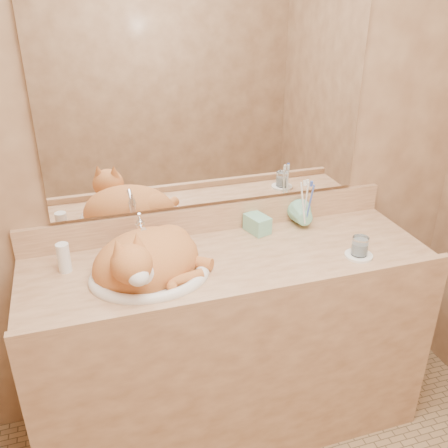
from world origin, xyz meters
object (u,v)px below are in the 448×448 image
object	(u,v)px
vanity_counter	(230,346)
toothbrush_cup	(305,220)
water_glass	(360,246)
soap_dispenser	(266,219)
cat	(146,258)
sink_basin	(149,260)

from	to	relation	value
vanity_counter	toothbrush_cup	world-z (taller)	toothbrush_cup
toothbrush_cup	water_glass	xyz separation A→B (m)	(0.10, -0.27, -0.00)
vanity_counter	soap_dispenser	size ratio (longest dim) A/B	9.55
cat	water_glass	distance (m)	0.83
cat	water_glass	world-z (taller)	cat
vanity_counter	cat	size ratio (longest dim) A/B	3.82
soap_dispenser	water_glass	size ratio (longest dim) A/B	2.24
vanity_counter	toothbrush_cup	size ratio (longest dim) A/B	14.74
toothbrush_cup	water_glass	world-z (taller)	toothbrush_cup
sink_basin	cat	xyz separation A→B (m)	(-0.01, 0.02, 0.00)
cat	toothbrush_cup	size ratio (longest dim) A/B	3.86
sink_basin	soap_dispenser	bearing A→B (deg)	17.34
toothbrush_cup	vanity_counter	bearing A→B (deg)	-159.48
vanity_counter	cat	world-z (taller)	cat
cat	sink_basin	bearing A→B (deg)	-87.61
cat	soap_dispenser	bearing A→B (deg)	-5.09
vanity_counter	sink_basin	distance (m)	0.59
sink_basin	water_glass	bearing A→B (deg)	-7.43
soap_dispenser	water_glass	bearing A→B (deg)	-59.95
sink_basin	toothbrush_cup	bearing A→B (deg)	13.01
toothbrush_cup	water_glass	bearing A→B (deg)	-68.73
vanity_counter	cat	distance (m)	0.59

